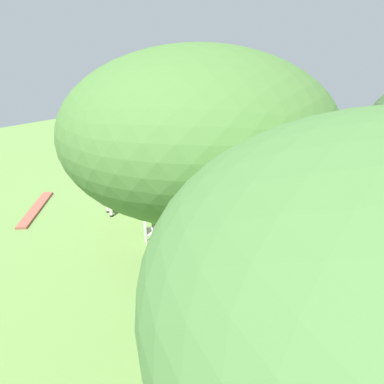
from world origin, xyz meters
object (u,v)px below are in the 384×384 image
Objects in this scene: patio_dining_table at (188,221)px; patio_chair_near_hut at (183,207)px; zebra_toward_hut at (256,164)px; patio_chair_east_end at (199,245)px; standing_watcher at (188,145)px; guest_beside_umbrella at (221,191)px; striped_lounge_chair at (258,218)px; acacia_tree_right_background at (198,132)px; shade_umbrella at (187,152)px; patio_chair_near_lawn at (149,229)px; zebra_by_umbrella at (127,185)px; patio_chair_west_end at (225,221)px; thatched_hut at (381,158)px; zebra_nearest_camera at (194,166)px.

patio_dining_table is 1.63× the size of patio_chair_near_hut.
patio_chair_near_hut is at bearing 136.25° from zebra_toward_hut.
patio_chair_east_end is 7.83m from standing_watcher.
patio_chair_near_hut is at bearing 86.24° from patio_chair_east_end.
patio_chair_east_end is 0.57× the size of guest_beside_umbrella.
acacia_tree_right_background is at bearing 21.48° from striped_lounge_chair.
shade_umbrella is at bearing -132.07° from guest_beside_umbrella.
patio_dining_table is 0.83× the size of zebra_toward_hut.
patio_chair_near_lawn is 0.51× the size of zebra_toward_hut.
shade_umbrella is 4.62× the size of striped_lounge_chair.
patio_chair_east_end is 4.02m from zebra_by_umbrella.
striped_lounge_chair is at bearing -34.70° from guest_beside_umbrella.
patio_chair_west_end is 0.39× the size of zebra_by_umbrella.
patio_chair_east_end is 5.77m from zebra_toward_hut.
patio_chair_west_end is 0.51× the size of zebra_toward_hut.
zebra_toward_hut is at bearing 124.33° from patio_chair_near_lawn.
shade_umbrella reaches higher than patio_chair_near_lawn.
standing_watcher is (-2.92, -4.37, 0.09)m from guest_beside_umbrella.
patio_chair_near_hut is at bearing 43.67° from patio_chair_west_end.
patio_chair_east_end is 0.52× the size of standing_watcher.
guest_beside_umbrella is 0.28× the size of acacia_tree_right_background.
zebra_by_umbrella is 8.04m from acacia_tree_right_background.
thatched_hut is at bearing 145.07° from shade_umbrella.
thatched_hut is 2.95× the size of guest_beside_umbrella.
zebra_nearest_camera is at bearing -106.83° from patio_chair_near_hut.
patio_dining_table is 1.63× the size of patio_chair_east_end.
acacia_tree_right_background is (2.71, 2.42, 4.05)m from patio_chair_east_end.
zebra_toward_hut is (-1.94, 1.61, -0.00)m from zebra_nearest_camera.
zebra_toward_hut reaches higher than patio_chair_near_hut.
patio_dining_table is 1.76× the size of striped_lounge_chair.
patio_chair_west_end is at bearing 83.02° from zebra_nearest_camera.
zebra_toward_hut is (-4.84, -0.85, 0.37)m from patio_dining_table.
patio_chair_near_lawn is 1.00× the size of patio_chair_east_end.
patio_chair_west_end is 1.36m from striped_lounge_chair.
acacia_tree_right_background is at bearing 86.44° from standing_watcher.
patio_chair_near_lawn is (1.00, -0.63, -0.13)m from patio_dining_table.
standing_watcher is at bearing 76.76° from patio_chair_east_end.
acacia_tree_right_background reaches higher than patio_chair_west_end.
striped_lounge_chair is at bearing -156.75° from acacia_tree_right_background.
zebra_toward_hut is at bearing -145.52° from striped_lounge_chair.
patio_chair_near_lawn is (1.00, -0.63, -2.27)m from shade_umbrella.
shade_umbrella is 4.28× the size of patio_chair_near_lawn.
zebra_by_umbrella is at bearing -117.34° from acacia_tree_right_background.
zebra_nearest_camera is 2.95m from zebra_by_umbrella.
shade_umbrella reaches higher than standing_watcher.
thatched_hut is at bearing 6.39° from patio_chair_east_end.
patio_chair_west_end is at bearing 42.58° from patio_chair_east_end.
patio_dining_table is 0.64× the size of zebra_by_umbrella.
zebra_nearest_camera is (-2.18, -1.54, 0.50)m from patio_chair_near_hut.
acacia_tree_right_background is at bearing 46.08° from patio_dining_table.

